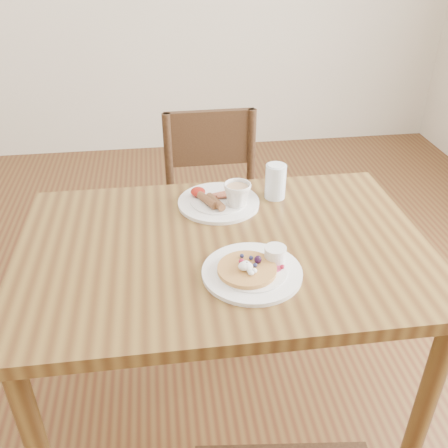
# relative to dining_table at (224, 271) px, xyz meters

# --- Properties ---
(ground) EXTENTS (5.00, 5.00, 0.00)m
(ground) POSITION_rel_dining_table_xyz_m (0.00, 0.00, -0.65)
(ground) COLOR #512B17
(ground) RESTS_ON ground
(dining_table) EXTENTS (1.20, 0.80, 0.75)m
(dining_table) POSITION_rel_dining_table_xyz_m (0.00, 0.00, 0.00)
(dining_table) COLOR brown
(dining_table) RESTS_ON ground
(chair_far) EXTENTS (0.42, 0.42, 0.88)m
(chair_far) POSITION_rel_dining_table_xyz_m (0.05, 0.65, -0.16)
(chair_far) COLOR #3F2A17
(chair_far) RESTS_ON ground
(pancake_plate) EXTENTS (0.27, 0.27, 0.06)m
(pancake_plate) POSITION_rel_dining_table_xyz_m (0.06, -0.15, 0.11)
(pancake_plate) COLOR white
(pancake_plate) RESTS_ON dining_table
(breakfast_plate) EXTENTS (0.27, 0.27, 0.04)m
(breakfast_plate) POSITION_rel_dining_table_xyz_m (0.01, 0.24, 0.11)
(breakfast_plate) COLOR white
(breakfast_plate) RESTS_ON dining_table
(teacup_saucer) EXTENTS (0.14, 0.14, 0.09)m
(teacup_saucer) POSITION_rel_dining_table_xyz_m (0.07, 0.20, 0.14)
(teacup_saucer) COLOR white
(teacup_saucer) RESTS_ON dining_table
(water_glass) EXTENTS (0.07, 0.07, 0.12)m
(water_glass) POSITION_rel_dining_table_xyz_m (0.21, 0.26, 0.16)
(water_glass) COLOR silver
(water_glass) RESTS_ON dining_table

